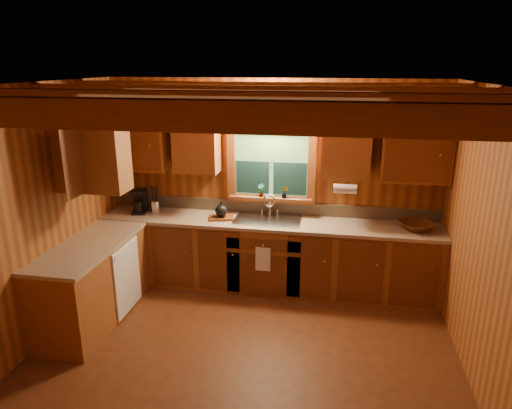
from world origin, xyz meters
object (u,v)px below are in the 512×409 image
at_px(coffee_maker, 140,201).
at_px(wicker_basket, 417,226).
at_px(sink, 268,224).
at_px(cutting_board, 221,218).

height_order(coffee_maker, wicker_basket, coffee_maker).
distance_m(sink, cutting_board, 0.59).
bearing_deg(wicker_basket, cutting_board, -179.40).
xyz_separation_m(cutting_board, wicker_basket, (2.35, 0.02, 0.03)).
height_order(sink, coffee_maker, coffee_maker).
relative_size(sink, wicker_basket, 2.07).
xyz_separation_m(coffee_maker, wicker_basket, (3.46, -0.04, -0.10)).
height_order(coffee_maker, cutting_board, coffee_maker).
bearing_deg(cutting_board, coffee_maker, 162.32).
bearing_deg(cutting_board, sink, -9.37).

